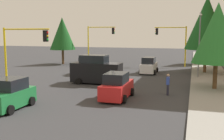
{
  "coord_description": "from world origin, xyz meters",
  "views": [
    {
      "loc": [
        26.51,
        8.71,
        4.92
      ],
      "look_at": [
        0.74,
        0.91,
        1.2
      ],
      "focal_mm": 43.64,
      "sensor_mm": 36.0,
      "label": 1
    }
  ],
  "objects_px": {
    "street_lamp_curbside": "(200,38)",
    "traffic_signal_far_right": "(99,37)",
    "tree_opposite_side": "(62,34)",
    "pedestrian_crossing": "(168,84)",
    "traffic_signal_far_left": "(173,38)",
    "car_green": "(10,95)",
    "car_silver": "(87,66)",
    "traffic_signal_near_right": "(23,45)",
    "tree_roadside_mid": "(207,23)",
    "car_white": "(149,66)",
    "tree_roadside_near": "(217,33)",
    "tree_roadside_far": "(200,33)",
    "car_red": "(117,87)",
    "delivery_van_black": "(96,70)"
  },
  "relations": [
    {
      "from": "traffic_signal_far_right",
      "to": "car_silver",
      "type": "distance_m",
      "value": 10.96
    },
    {
      "from": "car_green",
      "to": "car_silver",
      "type": "xyz_separation_m",
      "value": [
        -15.7,
        -0.94,
        0.0
      ]
    },
    {
      "from": "traffic_signal_far_right",
      "to": "pedestrian_crossing",
      "type": "height_order",
      "value": "traffic_signal_far_right"
    },
    {
      "from": "traffic_signal_far_right",
      "to": "car_green",
      "type": "distance_m",
      "value": 26.32
    },
    {
      "from": "traffic_signal_near_right",
      "to": "car_white",
      "type": "xyz_separation_m",
      "value": [
        -12.09,
        9.16,
        -2.91
      ]
    },
    {
      "from": "tree_roadside_near",
      "to": "car_green",
      "type": "distance_m",
      "value": 16.95
    },
    {
      "from": "tree_opposite_side",
      "to": "traffic_signal_near_right",
      "type": "bearing_deg",
      "value": 16.56
    },
    {
      "from": "traffic_signal_near_right",
      "to": "tree_roadside_mid",
      "type": "bearing_deg",
      "value": 131.82
    },
    {
      "from": "tree_roadside_mid",
      "to": "car_white",
      "type": "distance_m",
      "value": 8.49
    },
    {
      "from": "traffic_signal_far_right",
      "to": "traffic_signal_near_right",
      "type": "height_order",
      "value": "traffic_signal_far_right"
    },
    {
      "from": "traffic_signal_far_left",
      "to": "tree_roadside_near",
      "type": "bearing_deg",
      "value": 16.65
    },
    {
      "from": "traffic_signal_far_left",
      "to": "tree_opposite_side",
      "type": "relative_size",
      "value": 0.8
    },
    {
      "from": "traffic_signal_far_right",
      "to": "tree_roadside_mid",
      "type": "distance_m",
      "value": 16.94
    },
    {
      "from": "traffic_signal_far_left",
      "to": "car_green",
      "type": "xyz_separation_m",
      "value": [
        25.94,
        -8.37,
        -3.2
      ]
    },
    {
      "from": "traffic_signal_near_right",
      "to": "tree_opposite_side",
      "type": "height_order",
      "value": "tree_opposite_side"
    },
    {
      "from": "traffic_signal_far_right",
      "to": "tree_roadside_mid",
      "type": "relative_size",
      "value": 0.64
    },
    {
      "from": "tree_roadside_near",
      "to": "car_red",
      "type": "relative_size",
      "value": 1.88
    },
    {
      "from": "tree_roadside_near",
      "to": "car_green",
      "type": "xyz_separation_m",
      "value": [
        9.94,
        -13.15,
        -3.96
      ]
    },
    {
      "from": "car_white",
      "to": "car_red",
      "type": "bearing_deg",
      "value": -0.99
    },
    {
      "from": "street_lamp_curbside",
      "to": "traffic_signal_far_right",
      "type": "bearing_deg",
      "value": -124.83
    },
    {
      "from": "car_silver",
      "to": "car_green",
      "type": "bearing_deg",
      "value": 3.42
    },
    {
      "from": "car_white",
      "to": "street_lamp_curbside",
      "type": "bearing_deg",
      "value": 66.43
    },
    {
      "from": "traffic_signal_near_right",
      "to": "traffic_signal_far_right",
      "type": "bearing_deg",
      "value": -179.76
    },
    {
      "from": "tree_roadside_far",
      "to": "delivery_van_black",
      "type": "height_order",
      "value": "tree_roadside_far"
    },
    {
      "from": "delivery_van_black",
      "to": "car_white",
      "type": "relative_size",
      "value": 1.28
    },
    {
      "from": "tree_opposite_side",
      "to": "pedestrian_crossing",
      "type": "relative_size",
      "value": 4.26
    },
    {
      "from": "traffic_signal_near_right",
      "to": "traffic_signal_far_left",
      "type": "bearing_deg",
      "value": 150.4
    },
    {
      "from": "tree_roadside_near",
      "to": "traffic_signal_near_right",
      "type": "bearing_deg",
      "value": -76.09
    },
    {
      "from": "traffic_signal_near_right",
      "to": "tree_opposite_side",
      "type": "bearing_deg",
      "value": -163.44
    },
    {
      "from": "tree_roadside_far",
      "to": "tree_roadside_mid",
      "type": "xyz_separation_m",
      "value": [
        10.0,
        0.5,
        1.26
      ]
    },
    {
      "from": "pedestrian_crossing",
      "to": "traffic_signal_far_left",
      "type": "bearing_deg",
      "value": -176.66
    },
    {
      "from": "traffic_signal_far_left",
      "to": "tree_roadside_far",
      "type": "distance_m",
      "value": 5.55
    },
    {
      "from": "car_silver",
      "to": "pedestrian_crossing",
      "type": "relative_size",
      "value": 2.44
    },
    {
      "from": "tree_opposite_side",
      "to": "pedestrian_crossing",
      "type": "xyz_separation_m",
      "value": [
        17.03,
        17.83,
        -3.84
      ]
    },
    {
      "from": "traffic_signal_near_right",
      "to": "car_red",
      "type": "relative_size",
      "value": 1.36
    },
    {
      "from": "street_lamp_curbside",
      "to": "pedestrian_crossing",
      "type": "bearing_deg",
      "value": -15.36
    },
    {
      "from": "traffic_signal_near_right",
      "to": "street_lamp_curbside",
      "type": "xyz_separation_m",
      "value": [
        -9.61,
        14.85,
        0.54
      ]
    },
    {
      "from": "tree_roadside_mid",
      "to": "car_red",
      "type": "height_order",
      "value": "tree_roadside_mid"
    },
    {
      "from": "delivery_van_black",
      "to": "street_lamp_curbside",
      "type": "bearing_deg",
      "value": 120.55
    },
    {
      "from": "traffic_signal_near_right",
      "to": "pedestrian_crossing",
      "type": "bearing_deg",
      "value": 94.44
    },
    {
      "from": "car_red",
      "to": "car_green",
      "type": "distance_m",
      "value": 7.5
    },
    {
      "from": "pedestrian_crossing",
      "to": "tree_opposite_side",
      "type": "bearing_deg",
      "value": -133.69
    },
    {
      "from": "traffic_signal_far_right",
      "to": "car_silver",
      "type": "relative_size",
      "value": 1.42
    },
    {
      "from": "traffic_signal_far_right",
      "to": "tree_roadside_near",
      "type": "bearing_deg",
      "value": 45.41
    },
    {
      "from": "traffic_signal_near_right",
      "to": "tree_roadside_far",
      "type": "height_order",
      "value": "tree_roadside_far"
    },
    {
      "from": "car_silver",
      "to": "car_red",
      "type": "bearing_deg",
      "value": 31.72
    },
    {
      "from": "street_lamp_curbside",
      "to": "pedestrian_crossing",
      "type": "height_order",
      "value": "street_lamp_curbside"
    },
    {
      "from": "traffic_signal_far_right",
      "to": "tree_roadside_mid",
      "type": "height_order",
      "value": "tree_roadside_mid"
    },
    {
      "from": "car_silver",
      "to": "car_white",
      "type": "bearing_deg",
      "value": 108.15
    },
    {
      "from": "traffic_signal_near_right",
      "to": "car_white",
      "type": "bearing_deg",
      "value": 142.85
    }
  ]
}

